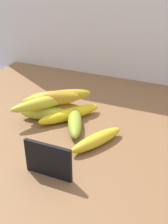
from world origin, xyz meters
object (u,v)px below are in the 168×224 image
Objects in this scene: banana_1 at (46,114)px; banana_2 at (56,109)px; banana_4 at (69,114)px; chalkboard_sign at (48,161)px; banana_6 at (45,102)px; banana_3 at (75,122)px; banana_0 at (96,140)px; banana_7 at (57,97)px; banana_5 at (54,98)px.

banana_2 is at bearing 66.68° from banana_1.
banana_1 is at bearing -154.93° from banana_4.
banana_6 is (-12.15, 20.52, 1.90)cm from chalkboard_sign.
banana_1 is at bearing 176.62° from banana_3.
banana_7 is (-15.74, 9.71, 4.38)cm from banana_0.
banana_4 is at bearing 24.34° from banana_6.
banana_4 is (-6.02, 23.29, -2.05)cm from chalkboard_sign.
banana_4 is at bearing -11.06° from banana_7.
banana_7 is (-10.18, 24.10, 2.22)cm from chalkboard_sign.
banana_1 is at bearing -118.68° from banana_7.
banana_2 is 0.76× the size of banana_6.
banana_1 is 6.84cm from banana_4.
banana_5 is at bearing 151.77° from banana_0.
banana_6 is at bearing 175.83° from banana_3.
banana_7 is (2.03, 3.71, 4.08)cm from banana_1.
banana_3 is 9.52cm from banana_7.
chalkboard_sign is at bearing -59.37° from banana_6.
banana_1 is at bearing 161.34° from banana_0.
banana_2 is 4.06cm from banana_7.
banana_7 reaches higher than banana_0.
banana_5 is 1.13cm from banana_7.
banana_0 is 1.02× the size of banana_3.
banana_0 is at bearing -18.66° from banana_1.
banana_1 is 3.90cm from banana_2.
banana_0 is 1.00× the size of banana_2.
banana_6 is (-17.71, 6.13, 4.07)cm from banana_0.
chalkboard_sign reaches higher than banana_4.
banana_7 is (0.68, 0.89, -0.08)cm from banana_5.
banana_0 is 0.78× the size of banana_7.
banana_5 is at bearing 115.09° from chalkboard_sign.
banana_5 reaches higher than banana_2.
banana_5 is at bearing 64.55° from banana_6.
banana_7 is at bearing 150.08° from banana_3.
banana_2 is 1.02× the size of banana_3.
chalkboard_sign is 26.26cm from banana_7.
chalkboard_sign is 0.56× the size of banana_4.
banana_5 is (-8.10, 3.38, 4.25)cm from banana_3.
banana_1 is 0.97× the size of banana_3.
banana_2 is at bearing 149.43° from banana_0.
banana_7 is at bearing 148.33° from banana_0.
banana_0 is at bearing -30.57° from banana_2.
banana_6 reaches higher than banana_3.
banana_7 is (1.96, 3.59, 0.32)cm from banana_6.
banana_5 reaches higher than banana_4.
banana_0 is (5.56, 14.39, -2.16)cm from chalkboard_sign.
banana_2 is 4.19cm from banana_5.
banana_7 is at bearing 112.91° from chalkboard_sign.
banana_7 is at bearing 61.28° from banana_6.
chalkboard_sign reaches higher than banana_3.
banana_7 is at bearing 52.59° from banana_5.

